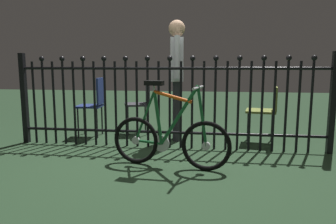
{
  "coord_description": "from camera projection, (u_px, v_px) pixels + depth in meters",
  "views": [
    {
      "loc": [
        0.56,
        -3.35,
        1.08
      ],
      "look_at": [
        0.06,
        0.2,
        0.55
      ],
      "focal_mm": 33.22,
      "sensor_mm": 36.0,
      "label": 1
    }
  ],
  "objects": [
    {
      "name": "person_visitor",
      "position": [
        177.0,
        69.0,
        4.46
      ],
      "size": [
        0.23,
        0.47,
        1.72
      ],
      "color": "#2D2D33",
      "rests_on": "ground"
    },
    {
      "name": "chair_olive",
      "position": [
        266.0,
        108.0,
        4.36
      ],
      "size": [
        0.47,
        0.47,
        0.8
      ],
      "color": "black",
      "rests_on": "ground"
    },
    {
      "name": "iron_fence",
      "position": [
        162.0,
        100.0,
        4.09
      ],
      "size": [
        4.14,
        0.07,
        1.26
      ],
      "color": "black",
      "rests_on": "ground"
    },
    {
      "name": "ground_plane",
      "position": [
        160.0,
        162.0,
        3.52
      ],
      "size": [
        20.0,
        20.0,
        0.0
      ],
      "primitive_type": "plane",
      "color": "#213722"
    },
    {
      "name": "bicycle",
      "position": [
        170.0,
        138.0,
        3.32
      ],
      "size": [
        1.3,
        0.4,
        0.93
      ],
      "color": "black",
      "rests_on": "ground"
    },
    {
      "name": "chair_navy",
      "position": [
        95.0,
        101.0,
        4.77
      ],
      "size": [
        0.4,
        0.39,
        0.9
      ],
      "color": "black",
      "rests_on": "ground"
    },
    {
      "name": "chair_charcoal",
      "position": [
        141.0,
        101.0,
        5.0
      ],
      "size": [
        0.48,
        0.48,
        0.84
      ],
      "color": "black",
      "rests_on": "ground"
    }
  ]
}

